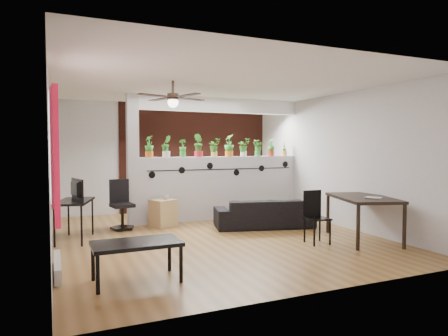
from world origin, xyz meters
The scene contains 31 objects.
room_shell centered at (0.00, 0.00, 1.30)m, with size 6.30×7.10×2.90m.
partition_wall centered at (0.80, 1.50, 0.68)m, with size 3.60×0.18×1.35m, color #BCBCC1.
ceiling_header centered at (0.80, 1.50, 2.45)m, with size 3.60×0.18×0.30m, color white.
pier_column centered at (-1.11, 1.50, 1.30)m, with size 0.22×0.20×2.60m, color #BCBCC1.
brick_panel centered at (0.80, 2.97, 1.30)m, with size 3.90×0.05×2.60m, color #A03F2E.
vine_decal centered at (0.80, 1.40, 1.08)m, with size 3.31×0.01×0.30m.
window_assembly centered at (-2.56, -1.20, 1.51)m, with size 0.09×1.30×1.55m.
baseboard_heater centered at (-2.54, -1.20, 0.09)m, with size 0.08×1.00×0.18m, color silver.
corkboard centered at (-2.58, 0.95, 1.35)m, with size 0.03×0.60×0.45m, color olive.
framed_art centered at (-2.58, 0.90, 1.85)m, with size 0.03×0.34×0.44m.
ceiling_fan centered at (-0.80, -0.30, 2.31)m, with size 1.19×1.19×0.43m.
potted_plant_0 centered at (-0.78, 1.50, 1.58)m, with size 0.26×0.28×0.43m.
potted_plant_1 centered at (-0.43, 1.50, 1.58)m, with size 0.24×0.20×0.44m.
potted_plant_2 centered at (-0.08, 1.50, 1.55)m, with size 0.18×0.15×0.37m.
potted_plant_3 centered at (0.27, 1.50, 1.60)m, with size 0.21×0.26×0.48m.
potted_plant_4 centered at (0.62, 1.50, 1.56)m, with size 0.23×0.20×0.39m.
potted_plant_5 centered at (0.98, 1.50, 1.60)m, with size 0.22×0.26×0.47m.
potted_plant_6 centered at (1.33, 1.50, 1.56)m, with size 0.23×0.20×0.40m.
potted_plant_7 centered at (1.68, 1.50, 1.55)m, with size 0.23×0.23×0.37m.
potted_plant_8 centered at (2.03, 1.50, 1.56)m, with size 0.18×0.21×0.40m.
potted_plant_9 centered at (2.38, 1.50, 1.54)m, with size 0.21×0.22×0.36m.
sofa centered at (1.19, 0.31, 0.26)m, with size 1.80×0.71×0.53m, color black.
cube_shelf centered at (-0.60, 1.13, 0.27)m, with size 0.44×0.39×0.53m, color tan.
cup centered at (-0.55, 1.13, 0.58)m, with size 0.12×0.12×0.10m, color gray.
computer_desk centered at (-2.25, 0.57, 0.61)m, with size 0.73×1.03×0.67m.
monitor centered at (-2.25, 0.72, 0.77)m, with size 0.06×0.34×0.19m, color black.
office_chair centered at (-1.39, 1.20, 0.41)m, with size 0.48×0.48×0.92m.
dining_table centered at (2.17, -1.30, 0.65)m, with size 1.18×1.52×0.73m.
book centered at (2.07, -1.60, 0.74)m, with size 0.17×0.23×0.02m, color gray.
folding_chair centered at (1.33, -1.12, 0.50)m, with size 0.36×0.36×0.85m.
coffee_table centered at (-1.70, -1.87, 0.42)m, with size 1.00×0.56×0.47m.
Camera 1 is at (-2.57, -6.44, 1.55)m, focal length 32.00 mm.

